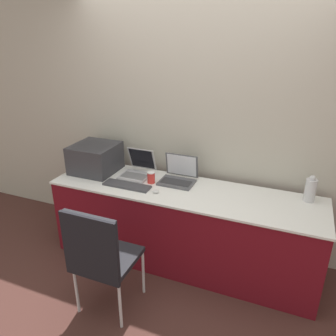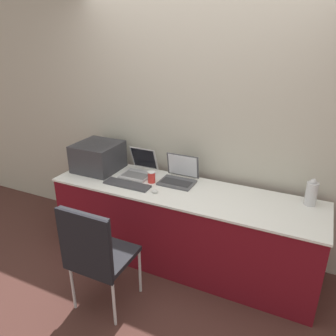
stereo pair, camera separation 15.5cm
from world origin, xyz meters
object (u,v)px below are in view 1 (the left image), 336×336
printer (95,157)px  laptop_left (137,170)px  chair (99,253)px  external_keyboard (127,185)px  laptop_right (178,176)px  mouse (156,191)px  metal_pitcher (310,189)px  coffee_cup (151,177)px

printer → laptop_left: size_ratio=1.27×
chair → laptop_left: bearing=100.6°
printer → external_keyboard: 0.54m
laptop_right → mouse: bearing=-108.1°
laptop_right → metal_pitcher: 1.19m
external_keyboard → metal_pitcher: metal_pitcher is taller
printer → mouse: (0.79, -0.23, -0.14)m
mouse → chair: bearing=-101.4°
printer → coffee_cup: (0.66, -0.05, -0.10)m
laptop_left → metal_pitcher: (1.63, 0.07, 0.05)m
printer → laptop_left: 0.47m
printer → laptop_right: (0.89, 0.09, -0.10)m
printer → chair: (0.64, -0.96, -0.35)m
mouse → chair: size_ratio=0.07×
printer → external_keyboard: bearing=-23.4°
laptop_left → chair: 1.08m
chair → external_keyboard: bearing=102.2°
printer → laptop_right: bearing=5.5°
metal_pitcher → chair: 1.83m
printer → laptop_left: printer is taller
laptop_right → metal_pitcher: (1.19, 0.05, 0.05)m
laptop_right → mouse: size_ratio=5.25×
chair → metal_pitcher: bearing=37.4°
external_keyboard → metal_pitcher: (1.60, 0.35, 0.10)m
printer → coffee_cup: printer is taller
mouse → metal_pitcher: 1.34m
laptop_right → coffee_cup: (-0.23, -0.13, 0.00)m
external_keyboard → coffee_cup: 0.25m
external_keyboard → chair: 0.79m
coffee_cup → mouse: 0.23m
laptop_left → external_keyboard: 0.29m
laptop_left → coffee_cup: (0.21, -0.12, 0.00)m
coffee_cup → chair: 0.95m
coffee_cup → chair: chair is taller
external_keyboard → chair: chair is taller
metal_pitcher → chair: metal_pitcher is taller
laptop_left → chair: (0.19, -1.03, -0.25)m
coffee_cup → chair: bearing=-91.0°
mouse → coffee_cup: bearing=125.5°
printer → chair: 1.20m
printer → metal_pitcher: printer is taller
metal_pitcher → printer: bearing=-176.2°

